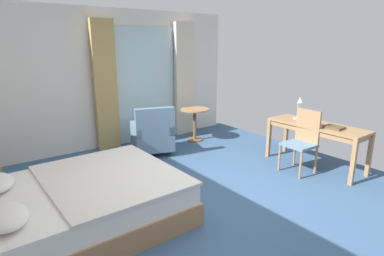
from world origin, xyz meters
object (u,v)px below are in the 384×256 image
(desk_chair, at_px, (303,138))
(closed_book, at_px, (334,127))
(bed, at_px, (76,204))
(armchair_by_window, at_px, (153,135))
(round_cafe_table, at_px, (195,117))
(writing_desk, at_px, (317,129))
(desk_lamp, at_px, (299,104))

(desk_chair, height_order, closed_book, desk_chair)
(bed, distance_m, armchair_by_window, 2.50)
(bed, bearing_deg, round_cafe_table, 31.09)
(writing_desk, distance_m, desk_chair, 0.37)
(writing_desk, bearing_deg, desk_lamp, 85.51)
(bed, height_order, desk_chair, bed)
(desk_chair, relative_size, closed_book, 3.71)
(desk_lamp, bearing_deg, desk_chair, -135.67)
(writing_desk, xyz_separation_m, armchair_by_window, (-1.87, 2.14, -0.28))
(writing_desk, height_order, closed_book, closed_book)
(armchair_by_window, bearing_deg, closed_book, -53.34)
(desk_chair, xyz_separation_m, round_cafe_table, (-0.37, 2.34, -0.05))
(closed_book, distance_m, armchair_by_window, 3.08)
(bed, distance_m, desk_lamp, 3.87)
(round_cafe_table, bearing_deg, bed, -148.91)
(desk_chair, height_order, armchair_by_window, desk_chair)
(bed, bearing_deg, armchair_by_window, 40.45)
(bed, height_order, round_cafe_table, bed)
(writing_desk, relative_size, desk_lamp, 3.91)
(writing_desk, relative_size, armchair_by_window, 1.72)
(bed, relative_size, writing_desk, 1.41)
(writing_desk, distance_m, round_cafe_table, 2.46)
(desk_chair, distance_m, closed_book, 0.49)
(desk_chair, xyz_separation_m, armchair_by_window, (-1.50, 2.13, -0.20))
(writing_desk, height_order, armchair_by_window, armchair_by_window)
(round_cafe_table, bearing_deg, closed_book, -75.47)
(bed, bearing_deg, closed_book, -12.55)
(writing_desk, xyz_separation_m, desk_chair, (-0.36, 0.00, -0.09))
(bed, height_order, closed_book, bed)
(armchair_by_window, distance_m, round_cafe_table, 1.16)
(writing_desk, distance_m, closed_book, 0.33)
(bed, distance_m, desk_chair, 3.45)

